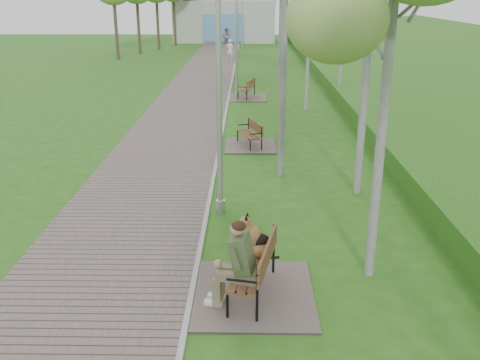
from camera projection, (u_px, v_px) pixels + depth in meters
The scene contains 13 objects.
walkway at pixel (195, 94), 27.02m from camera, with size 3.50×67.00×0.04m, color #61554E.
kerb at pixel (229, 94), 26.99m from camera, with size 0.10×67.00×0.05m, color #999993.
embankment at pixel (480, 101), 25.41m from camera, with size 14.00×70.00×1.60m, color #397A23.
building_north at pixel (225, 21), 54.10m from camera, with size 10.00×5.20×4.00m.
bench_main at pixel (248, 270), 9.10m from camera, with size 2.07×2.30×1.80m.
bench_second at pixel (249, 141), 18.06m from camera, with size 1.70×1.89×1.04m.
bench_third at pixel (246, 94), 26.09m from camera, with size 1.88×2.09×1.16m.
lamp_post_near at pixel (219, 103), 11.84m from camera, with size 0.22×0.22×5.68m.
lamp_post_second at pixel (237, 46), 25.28m from camera, with size 0.21×0.21×5.39m.
lamp_post_third at pixel (237, 30), 37.13m from camera, with size 0.19×0.19×5.03m.
lamp_post_far at pixel (242, 21), 47.70m from camera, with size 0.20×0.20×5.13m.
pedestrian_near at pixel (230, 50), 39.21m from camera, with size 0.59×0.39×1.63m, color beige.
pedestrian_far at pixel (226, 36), 51.59m from camera, with size 0.76×0.59×1.57m, color gray.
Camera 1 is at (0.98, -5.37, 5.03)m, focal length 40.00 mm.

